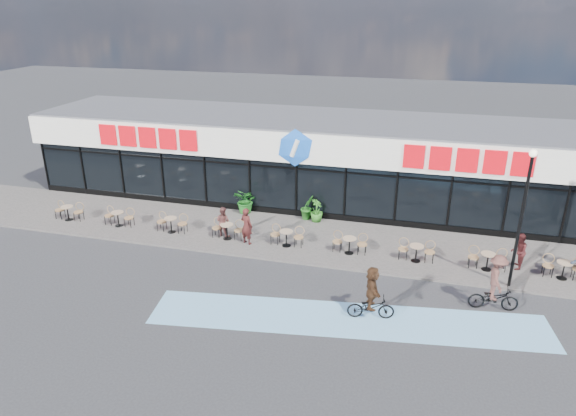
{
  "coord_description": "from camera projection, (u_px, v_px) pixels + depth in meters",
  "views": [
    {
      "loc": [
        5.94,
        -16.84,
        10.48
      ],
      "look_at": [
        0.5,
        3.5,
        1.93
      ],
      "focal_mm": 32.0,
      "sensor_mm": 36.0,
      "label": 1
    }
  ],
  "objects": [
    {
      "name": "pedestrian_a",
      "position": [
        519.0,
        251.0,
        21.12
      ],
      "size": [
        0.71,
        0.85,
        1.56
      ],
      "primitive_type": "imported",
      "rotation": [
        0.0,
        0.0,
        -1.74
      ],
      "color": "#3C1516",
      "rests_on": "sidewalk"
    },
    {
      "name": "potted_plant_right",
      "position": [
        317.0,
        211.0,
        25.76
      ],
      "size": [
        0.7,
        0.7,
        1.15
      ],
      "primitive_type": "imported",
      "rotation": [
        0.0,
        0.0,
        1.48
      ],
      "color": "#29671D",
      "rests_on": "sidewalk"
    },
    {
      "name": "potted_plant_left",
      "position": [
        246.0,
        201.0,
        26.73
      ],
      "size": [
        1.55,
        1.47,
        1.35
      ],
      "primitive_type": "imported",
      "rotation": [
        0.0,
        0.0,
        5.83
      ],
      "color": "#1D671E",
      "rests_on": "sidewalk"
    },
    {
      "name": "patron_right",
      "position": [
        223.0,
        221.0,
        24.12
      ],
      "size": [
        0.82,
        0.71,
        1.45
      ],
      "primitive_type": "imported",
      "rotation": [
        0.0,
        0.0,
        2.89
      ],
      "color": "brown",
      "rests_on": "sidewalk"
    },
    {
      "name": "bistro_set_5",
      "position": [
        350.0,
        243.0,
        22.59
      ],
      "size": [
        1.54,
        0.62,
        0.9
      ],
      "color": "tan",
      "rests_on": "sidewalk"
    },
    {
      "name": "ground",
      "position": [
        253.0,
        284.0,
        20.44
      ],
      "size": [
        120.0,
        120.0,
        0.0
      ],
      "primitive_type": "plane",
      "color": "#28282B",
      "rests_on": "ground"
    },
    {
      "name": "sidewalk",
      "position": [
        283.0,
        236.0,
        24.45
      ],
      "size": [
        44.0,
        5.0,
        0.1
      ],
      "primitive_type": "cube",
      "color": "#5C5451",
      "rests_on": "ground"
    },
    {
      "name": "patron_left",
      "position": [
        247.0,
        226.0,
        23.29
      ],
      "size": [
        0.74,
        0.62,
        1.74
      ],
      "primitive_type": "imported",
      "rotation": [
        0.0,
        0.0,
        2.77
      ],
      "color": "#3D1716",
      "rests_on": "sidewalk"
    },
    {
      "name": "potted_plant_mid",
      "position": [
        307.0,
        207.0,
        26.02
      ],
      "size": [
        0.89,
        0.9,
        1.28
      ],
      "primitive_type": "imported",
      "rotation": [
        0.0,
        0.0,
        0.87
      ],
      "color": "#1F5B1A",
      "rests_on": "sidewalk"
    },
    {
      "name": "bistro_set_6",
      "position": [
        416.0,
        251.0,
        21.9
      ],
      "size": [
        1.54,
        0.62,
        0.9
      ],
      "color": "tan",
      "rests_on": "sidewalk"
    },
    {
      "name": "building",
      "position": [
        309.0,
        158.0,
        28.45
      ],
      "size": [
        30.6,
        6.57,
        4.75
      ],
      "color": "black",
      "rests_on": "ground"
    },
    {
      "name": "bistro_set_1",
      "position": [
        119.0,
        217.0,
        25.34
      ],
      "size": [
        1.54,
        0.62,
        0.9
      ],
      "color": "tan",
      "rests_on": "sidewalk"
    },
    {
      "name": "bike_lane",
      "position": [
        347.0,
        319.0,
        18.14
      ],
      "size": [
        14.17,
        4.13,
        0.01
      ],
      "primitive_type": "cube",
      "rotation": [
        0.0,
        0.0,
        0.14
      ],
      "color": "#6AA1C8",
      "rests_on": "ground"
    },
    {
      "name": "lamp_post",
      "position": [
        523.0,
        209.0,
        18.9
      ],
      "size": [
        0.28,
        0.28,
        5.51
      ],
      "color": "black",
      "rests_on": "sidewalk"
    },
    {
      "name": "cyclist_a",
      "position": [
        371.0,
        296.0,
        17.92
      ],
      "size": [
        1.74,
        1.52,
        2.02
      ],
      "color": "black",
      "rests_on": "ground"
    },
    {
      "name": "bistro_set_0",
      "position": [
        69.0,
        211.0,
        26.02
      ],
      "size": [
        1.54,
        0.62,
        0.9
      ],
      "color": "tan",
      "rests_on": "sidewalk"
    },
    {
      "name": "bistro_set_4",
      "position": [
        287.0,
        236.0,
        23.28
      ],
      "size": [
        1.54,
        0.62,
        0.9
      ],
      "color": "tan",
      "rests_on": "sidewalk"
    },
    {
      "name": "bistro_set_2",
      "position": [
        172.0,
        223.0,
        24.65
      ],
      "size": [
        1.54,
        0.62,
        0.9
      ],
      "color": "tan",
      "rests_on": "sidewalk"
    },
    {
      "name": "bistro_set_7",
      "position": [
        487.0,
        259.0,
        21.21
      ],
      "size": [
        1.54,
        0.62,
        0.9
      ],
      "color": "tan",
      "rests_on": "sidewalk"
    },
    {
      "name": "cyclist_b",
      "position": [
        495.0,
        287.0,
        18.41
      ],
      "size": [
        1.81,
        1.18,
        2.19
      ],
      "color": "black",
      "rests_on": "ground"
    },
    {
      "name": "bistro_set_8",
      "position": [
        563.0,
        267.0,
        20.53
      ],
      "size": [
        1.54,
        0.62,
        0.9
      ],
      "color": "tan",
      "rests_on": "sidewalk"
    },
    {
      "name": "bistro_set_3",
      "position": [
        228.0,
        229.0,
        23.96
      ],
      "size": [
        1.54,
        0.62,
        0.9
      ],
      "color": "tan",
      "rests_on": "sidewalk"
    }
  ]
}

